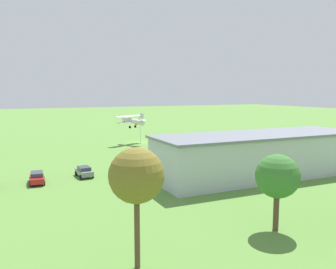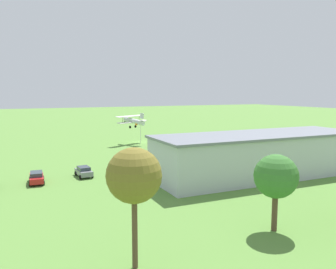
{
  "view_description": "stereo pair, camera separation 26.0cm",
  "coord_description": "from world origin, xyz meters",
  "px_view_note": "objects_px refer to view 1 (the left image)",
  "views": [
    {
      "loc": [
        31.2,
        83.21,
        12.95
      ],
      "look_at": [
        -0.02,
        16.87,
        3.83
      ],
      "focal_mm": 37.17,
      "sensor_mm": 36.0,
      "label": 1
    },
    {
      "loc": [
        30.97,
        83.32,
        12.95
      ],
      "look_at": [
        -0.02,
        16.87,
        3.83
      ],
      "focal_mm": 37.17,
      "sensor_mm": 36.0,
      "label": 2
    }
  ],
  "objects_px": {
    "person_watching_takeoff": "(145,165)",
    "windsock": "(138,125)",
    "person_by_parked_cars": "(120,163)",
    "person_near_hangar_door": "(269,148)",
    "tree_behind_hangar_right": "(136,176)",
    "biplane": "(133,121)",
    "car_grey": "(84,171)",
    "tree_by_windsock": "(277,177)",
    "hangar": "(260,155)",
    "car_yellow": "(128,167)",
    "car_red": "(37,177)"
  },
  "relations": [
    {
      "from": "person_watching_takeoff",
      "to": "windsock",
      "type": "bearing_deg",
      "value": -107.98
    },
    {
      "from": "person_by_parked_cars",
      "to": "person_watching_takeoff",
      "type": "distance_m",
      "value": 4.65
    },
    {
      "from": "person_near_hangar_door",
      "to": "tree_behind_hangar_right",
      "type": "distance_m",
      "value": 55.43
    },
    {
      "from": "tree_behind_hangar_right",
      "to": "biplane",
      "type": "bearing_deg",
      "value": -109.24
    },
    {
      "from": "car_grey",
      "to": "person_by_parked_cars",
      "type": "relative_size",
      "value": 2.52
    },
    {
      "from": "car_grey",
      "to": "person_near_hangar_door",
      "type": "xyz_separation_m",
      "value": [
        -40.62,
        -5.19,
        -0.06
      ]
    },
    {
      "from": "person_near_hangar_door",
      "to": "tree_by_windsock",
      "type": "height_order",
      "value": "tree_by_windsock"
    },
    {
      "from": "hangar",
      "to": "car_grey",
      "type": "bearing_deg",
      "value": -24.04
    },
    {
      "from": "car_yellow",
      "to": "car_red",
      "type": "bearing_deg",
      "value": 2.52
    },
    {
      "from": "biplane",
      "to": "person_near_hangar_door",
      "type": "distance_m",
      "value": 32.85
    },
    {
      "from": "hangar",
      "to": "person_near_hangar_door",
      "type": "height_order",
      "value": "hangar"
    },
    {
      "from": "biplane",
      "to": "car_yellow",
      "type": "height_order",
      "value": "biplane"
    },
    {
      "from": "person_by_parked_cars",
      "to": "tree_by_windsock",
      "type": "height_order",
      "value": "tree_by_windsock"
    },
    {
      "from": "windsock",
      "to": "car_yellow",
      "type": "bearing_deg",
      "value": 66.63
    },
    {
      "from": "person_watching_takeoff",
      "to": "car_yellow",
      "type": "bearing_deg",
      "value": 11.68
    },
    {
      "from": "biplane",
      "to": "car_grey",
      "type": "xyz_separation_m",
      "value": [
        18.01,
        28.49,
        -4.94
      ]
    },
    {
      "from": "car_yellow",
      "to": "tree_behind_hangar_right",
      "type": "distance_m",
      "value": 31.1
    },
    {
      "from": "car_yellow",
      "to": "tree_by_windsock",
      "type": "distance_m",
      "value": 28.81
    },
    {
      "from": "car_red",
      "to": "car_grey",
      "type": "bearing_deg",
      "value": -172.07
    },
    {
      "from": "biplane",
      "to": "tree_behind_hangar_right",
      "type": "bearing_deg",
      "value": 70.76
    },
    {
      "from": "person_by_parked_cars",
      "to": "biplane",
      "type": "bearing_deg",
      "value": -114.32
    },
    {
      "from": "car_red",
      "to": "tree_behind_hangar_right",
      "type": "xyz_separation_m",
      "value": [
        -4.64,
        28.51,
        6.07
      ]
    },
    {
      "from": "car_red",
      "to": "person_by_parked_cars",
      "type": "bearing_deg",
      "value": -161.89
    },
    {
      "from": "person_near_hangar_door",
      "to": "car_red",
      "type": "bearing_deg",
      "value": 7.37
    },
    {
      "from": "tree_behind_hangar_right",
      "to": "windsock",
      "type": "height_order",
      "value": "tree_behind_hangar_right"
    },
    {
      "from": "tree_behind_hangar_right",
      "to": "windsock",
      "type": "bearing_deg",
      "value": -110.37
    },
    {
      "from": "hangar",
      "to": "tree_by_windsock",
      "type": "xyz_separation_m",
      "value": [
        12.63,
        17.44,
        1.84
      ]
    },
    {
      "from": "car_grey",
      "to": "tree_by_windsock",
      "type": "bearing_deg",
      "value": 112.81
    },
    {
      "from": "hangar",
      "to": "biplane",
      "type": "height_order",
      "value": "biplane"
    },
    {
      "from": "person_by_parked_cars",
      "to": "car_red",
      "type": "bearing_deg",
      "value": 18.11
    },
    {
      "from": "car_grey",
      "to": "car_red",
      "type": "bearing_deg",
      "value": 7.93
    },
    {
      "from": "person_by_parked_cars",
      "to": "person_near_hangar_door",
      "type": "relative_size",
      "value": 1.06
    },
    {
      "from": "car_yellow",
      "to": "windsock",
      "type": "distance_m",
      "value": 30.37
    },
    {
      "from": "person_watching_takeoff",
      "to": "tree_by_windsock",
      "type": "relative_size",
      "value": 0.22
    },
    {
      "from": "car_red",
      "to": "tree_by_windsock",
      "type": "bearing_deg",
      "value": 124.4
    },
    {
      "from": "car_grey",
      "to": "person_by_parked_cars",
      "type": "xyz_separation_m",
      "value": [
        -6.71,
        -3.48,
        -0.01
      ]
    },
    {
      "from": "windsock",
      "to": "car_red",
      "type": "bearing_deg",
      "value": 47.7
    },
    {
      "from": "person_by_parked_cars",
      "to": "tree_by_windsock",
      "type": "distance_m",
      "value": 32.59
    },
    {
      "from": "person_by_parked_cars",
      "to": "tree_behind_hangar_right",
      "type": "bearing_deg",
      "value": 74.85
    },
    {
      "from": "person_watching_takeoff",
      "to": "person_near_hangar_door",
      "type": "height_order",
      "value": "person_watching_takeoff"
    },
    {
      "from": "car_yellow",
      "to": "windsock",
      "type": "xyz_separation_m",
      "value": [
        -11.95,
        -27.66,
        3.82
      ]
    },
    {
      "from": "hangar",
      "to": "car_grey",
      "type": "xyz_separation_m",
      "value": [
        24.57,
        -10.96,
        -2.49
      ]
    },
    {
      "from": "car_yellow",
      "to": "person_near_hangar_door",
      "type": "bearing_deg",
      "value": -170.67
    },
    {
      "from": "car_yellow",
      "to": "tree_by_windsock",
      "type": "relative_size",
      "value": 0.59
    },
    {
      "from": "tree_by_windsock",
      "to": "person_watching_takeoff",
      "type": "bearing_deg",
      "value": -86.35
    },
    {
      "from": "car_red",
      "to": "tree_behind_hangar_right",
      "type": "distance_m",
      "value": 29.51
    },
    {
      "from": "tree_by_windsock",
      "to": "windsock",
      "type": "bearing_deg",
      "value": -97.09
    },
    {
      "from": "hangar",
      "to": "person_watching_takeoff",
      "type": "distance_m",
      "value": 18.51
    },
    {
      "from": "person_watching_takeoff",
      "to": "tree_by_windsock",
      "type": "distance_m",
      "value": 29.09
    },
    {
      "from": "tree_behind_hangar_right",
      "to": "person_by_parked_cars",
      "type": "bearing_deg",
      "value": -105.15
    }
  ]
}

